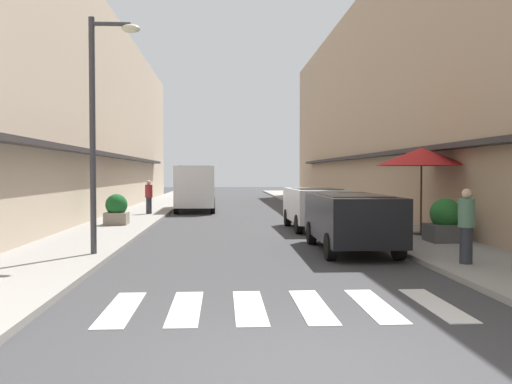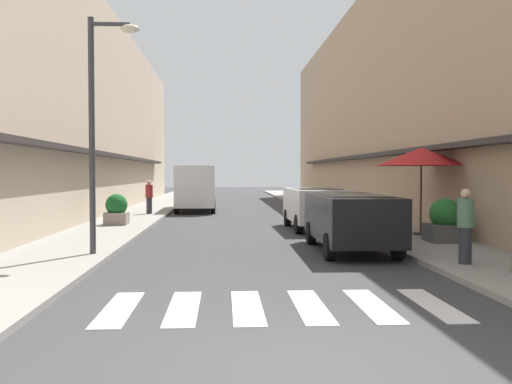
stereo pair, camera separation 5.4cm
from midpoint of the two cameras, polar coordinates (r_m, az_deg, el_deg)
name	(u,v)px [view 2 (the right image)]	position (r m, az deg, el deg)	size (l,w,h in m)	color
ground_plane	(242,217)	(25.49, -1.39, -2.58)	(108.98, 108.98, 0.00)	#38383A
sidewalk_left	(136,216)	(25.77, -12.07, -2.44)	(2.62, 69.35, 0.12)	gray
sidewalk_right	(346,215)	(26.08, 9.17, -2.37)	(2.62, 69.35, 0.12)	gray
building_row_left	(58,112)	(28.10, -19.43, 7.69)	(5.50, 46.58, 9.77)	#C6B299
building_row_right	(417,101)	(28.69, 16.11, 8.87)	(5.50, 46.58, 11.02)	tan
crosswalk	(279,307)	(8.60, 2.51, -11.57)	(5.20, 2.20, 0.01)	silver
parked_car_near	(351,216)	(14.54, 9.69, -2.39)	(1.85, 4.50, 1.47)	black
parked_car_mid	(315,204)	(20.00, 6.10, -1.20)	(1.86, 4.24, 1.47)	silver
delivery_van	(196,185)	(29.49, -6.06, 0.76)	(2.07, 5.43, 2.37)	silver
street_lamp	(100,110)	(13.70, -15.51, 8.00)	(1.19, 0.28, 5.51)	#38383D
cafe_umbrella	(421,157)	(17.92, 16.54, 3.43)	(2.80, 2.80, 2.67)	#262626
planter_midblock	(445,222)	(16.34, 18.75, -2.89)	(0.97, 0.97, 1.20)	#4C4C4C
planter_far	(117,210)	(21.18, -13.93, -1.78)	(0.82, 0.82, 1.12)	gray
pedestrian_walking_near	(465,225)	(12.49, 20.63, -3.12)	(0.34, 0.34, 1.57)	#282B33
pedestrian_walking_far	(149,196)	(26.42, -10.76, -0.43)	(0.34, 0.34, 1.56)	#282B33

